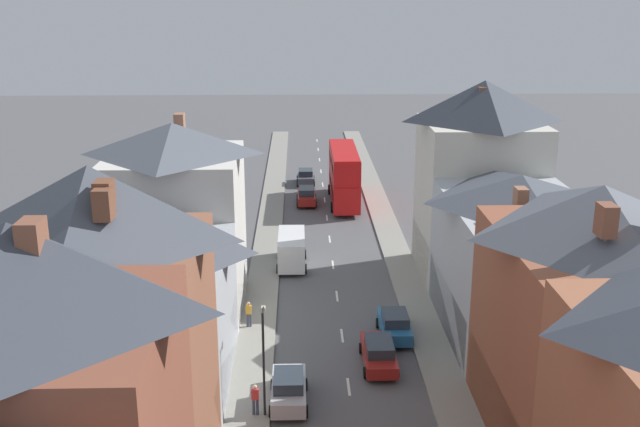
% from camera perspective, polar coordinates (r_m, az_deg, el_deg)
% --- Properties ---
extents(pavement_left, '(2.20, 104.00, 0.14)m').
position_cam_1_polar(pavement_left, '(58.27, -4.12, -3.21)').
color(pavement_left, gray).
rests_on(pavement_left, ground).
extents(pavement_right, '(2.20, 104.00, 0.14)m').
position_cam_1_polar(pavement_right, '(58.70, 5.89, -3.10)').
color(pavement_right, gray).
rests_on(pavement_right, ground).
extents(centre_line_dashes, '(0.14, 97.80, 0.01)m').
position_cam_1_polar(centre_line_dashes, '(56.41, 0.99, -3.92)').
color(centre_line_dashes, silver).
rests_on(centre_line_dashes, ground).
extents(terrace_row_left, '(8.00, 46.26, 14.17)m').
position_cam_1_polar(terrace_row_left, '(30.13, -16.57, -11.21)').
color(terrace_row_left, '#935138').
rests_on(terrace_row_left, ground).
extents(terrace_row_right, '(8.00, 49.38, 13.98)m').
position_cam_1_polar(terrace_row_right, '(35.88, 19.36, -7.41)').
color(terrace_row_right, '#ADB2B7').
rests_on(terrace_row_right, ground).
extents(double_decker_bus_lead, '(2.74, 10.80, 5.30)m').
position_cam_1_polar(double_decker_bus_lead, '(71.70, 1.83, 2.96)').
color(double_decker_bus_lead, red).
rests_on(double_decker_bus_lead, ground).
extents(car_near_silver, '(1.90, 3.82, 1.59)m').
position_cam_1_polar(car_near_silver, '(79.43, -1.10, 2.84)').
color(car_near_silver, '#4C515B').
rests_on(car_near_silver, ground).
extents(car_parked_right_a, '(1.90, 4.12, 1.63)m').
position_cam_1_polar(car_parked_right_a, '(45.07, 5.70, -8.42)').
color(car_parked_right_a, '#236093').
rests_on(car_parked_right_a, ground).
extents(car_mid_black, '(1.90, 4.12, 1.69)m').
position_cam_1_polar(car_mid_black, '(38.27, -2.40, -13.17)').
color(car_mid_black, '#B7BABF').
rests_on(car_mid_black, ground).
extents(car_mid_white, '(1.90, 4.37, 1.67)m').
position_cam_1_polar(car_mid_white, '(71.86, -1.04, 1.37)').
color(car_mid_white, maroon).
rests_on(car_mid_white, ground).
extents(car_parked_right_b, '(1.90, 4.55, 1.57)m').
position_cam_1_polar(car_parked_right_b, '(41.84, 4.50, -10.51)').
color(car_parked_right_b, maroon).
rests_on(car_parked_right_b, ground).
extents(delivery_van, '(2.20, 5.20, 2.41)m').
position_cam_1_polar(delivery_van, '(55.76, -2.18, -2.72)').
color(delivery_van, white).
rests_on(delivery_van, ground).
extents(pedestrian_mid_right, '(0.36, 0.22, 1.61)m').
position_cam_1_polar(pedestrian_mid_right, '(37.21, -4.96, -13.84)').
color(pedestrian_mid_right, '#3D4256').
rests_on(pedestrian_mid_right, pavement_left).
extents(pedestrian_far_left, '(0.36, 0.22, 1.61)m').
position_cam_1_polar(pedestrian_far_left, '(46.06, -5.45, -7.54)').
color(pedestrian_far_left, '#3D4256').
rests_on(pedestrian_far_left, pavement_left).
extents(street_lamp, '(0.20, 1.12, 5.50)m').
position_cam_1_polar(street_lamp, '(36.22, -4.32, -10.74)').
color(street_lamp, black).
rests_on(street_lamp, ground).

